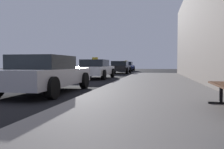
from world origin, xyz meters
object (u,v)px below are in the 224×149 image
Objects in this scene: car_silver at (46,74)px; car_black at (120,67)px; car_white at (96,69)px; car_blue at (126,66)px.

car_silver is 16.33m from car_black.
car_white is 8.50m from car_black.
car_black is (0.06, 16.32, -0.00)m from car_silver.
car_white and car_blue have the same top height.
car_blue is (-0.36, 7.68, 0.00)m from car_black.
car_blue is (0.00, 16.18, -0.00)m from car_white.
car_blue is at bearing 92.72° from car_black.
car_white is 16.18m from car_blue.
car_silver is 24.01m from car_blue.
car_white is at bearing -90.01° from car_blue.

